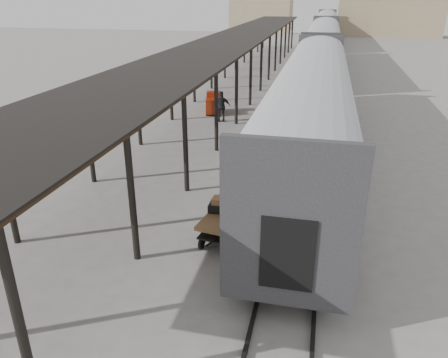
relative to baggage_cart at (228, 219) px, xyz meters
name	(u,v)px	position (x,y,z in m)	size (l,w,h in m)	color
ground	(199,230)	(-1.05, 0.20, -0.65)	(160.00, 160.00, 0.00)	slate
train	(323,44)	(2.15, 34.00, 2.04)	(3.45, 76.01, 4.01)	silver
canopy	(239,38)	(-4.45, 24.20, 3.36)	(4.90, 64.30, 4.15)	#422B19
rails	(321,70)	(2.15, 34.20, -0.59)	(1.54, 150.00, 0.12)	black
building_far	(388,13)	(12.95, 78.20, 3.35)	(18.00, 10.00, 8.00)	tan
building_left	(261,16)	(-11.05, 82.20, 2.35)	(12.00, 8.00, 6.00)	tan
baggage_cart	(228,219)	(0.00, 0.00, 0.00)	(1.63, 2.57, 0.86)	brown
suitcase_stack	(228,204)	(-0.09, 0.31, 0.39)	(1.35, 1.09, 0.46)	#3D3D3F
luggage_tug	(213,104)	(-4.36, 15.33, -0.02)	(1.26, 1.71, 1.36)	maroon
porter	(229,197)	(0.15, -0.65, 1.12)	(0.66, 0.44, 1.82)	navy
pedestrian	(222,107)	(-3.36, 13.48, 0.29)	(1.10, 0.46, 1.88)	black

